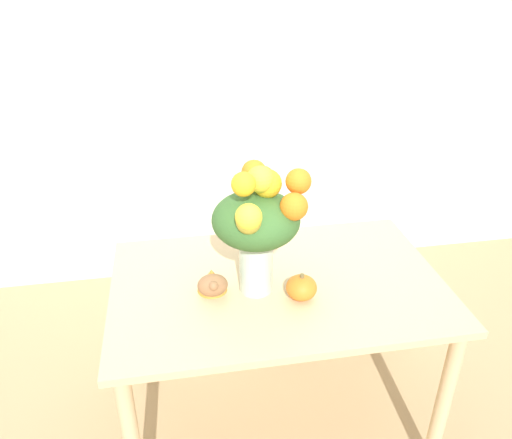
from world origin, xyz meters
TOP-DOWN VIEW (x-y plane):
  - ground_plane at (0.00, 0.00)m, footprint 12.00×12.00m
  - wall_back at (0.00, 1.34)m, footprint 8.00×0.06m
  - dining_table at (0.00, 0.00)m, footprint 1.32×0.84m
  - flower_vase at (-0.09, -0.04)m, footprint 0.36×0.39m
  - pumpkin at (0.06, -0.12)m, footprint 0.12×0.12m
  - turkey_figurine at (-0.26, -0.02)m, footprint 0.12×0.16m
  - dining_chair_near_window at (0.22, 0.78)m, footprint 0.42×0.42m

SIDE VIEW (x-z plane):
  - ground_plane at x=0.00m, z-range 0.00..0.00m
  - dining_chair_near_window at x=0.22m, z-range 0.01..1.01m
  - dining_table at x=0.00m, z-range 0.28..1.05m
  - pumpkin at x=0.06m, z-range 0.77..0.88m
  - turkey_figurine at x=-0.26m, z-range 0.78..0.87m
  - flower_vase at x=-0.09m, z-range 0.82..1.34m
  - wall_back at x=0.00m, z-range 0.00..2.70m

